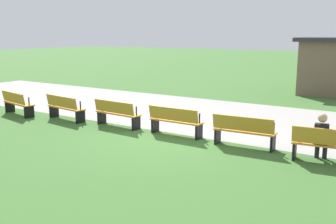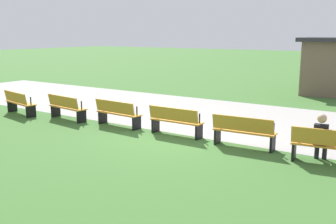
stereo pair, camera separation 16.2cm
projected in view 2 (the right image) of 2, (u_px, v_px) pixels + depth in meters
ground_plane at (176, 135)px, 11.96m from camera, size 120.00×120.00×0.00m
path_paving at (224, 116)px, 14.64m from camera, size 31.93×6.30×0.01m
bench_1 at (19, 103)px, 14.89m from camera, size 1.74×0.78×0.89m
bench_2 at (66, 107)px, 13.98m from camera, size 1.72×0.68×0.89m
bench_3 at (117, 113)px, 12.96m from camera, size 1.70×0.58×0.89m
bench_4 at (175, 121)px, 11.81m from camera, size 1.68×0.47×0.89m
bench_5 at (244, 131)px, 10.55m from camera, size 1.70×0.58×0.89m
bench_6 at (329, 146)px, 9.19m from camera, size 1.72×0.68×0.89m
person_seated at (321, 136)px, 9.36m from camera, size 0.37×0.55×1.20m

